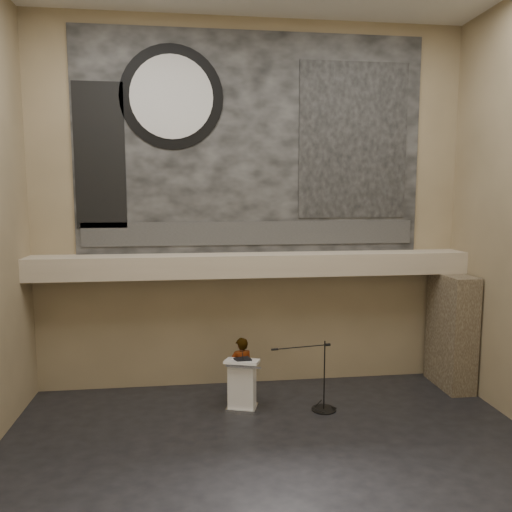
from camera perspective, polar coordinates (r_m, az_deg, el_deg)
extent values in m
plane|color=black|center=(9.01, 2.77, -23.35)|extent=(10.00, 10.00, 0.00)
cube|color=#7A6A4D|center=(11.72, -0.49, 5.58)|extent=(10.00, 0.02, 8.50)
cube|color=#7A6A4D|center=(3.90, 13.35, 2.27)|extent=(10.00, 0.02, 8.50)
cube|color=tan|center=(11.44, -0.25, -1.00)|extent=(10.00, 0.80, 0.50)
cylinder|color=#B2893D|center=(11.35, -8.27, -2.56)|extent=(0.04, 0.04, 0.06)
cylinder|color=#B2893D|center=(11.81, 8.98, -2.20)|extent=(0.04, 0.04, 0.06)
cube|color=black|center=(11.74, -0.48, 12.67)|extent=(8.00, 0.05, 5.00)
cube|color=#2E2E2E|center=(11.69, -0.45, 2.63)|extent=(7.76, 0.02, 0.55)
cylinder|color=black|center=(11.77, -9.62, 17.47)|extent=(2.30, 0.02, 2.30)
cylinder|color=silver|center=(11.75, -9.63, 17.49)|extent=(1.84, 0.02, 1.84)
cube|color=black|center=(12.23, 11.07, 12.79)|extent=(2.60, 0.02, 3.60)
cube|color=black|center=(11.78, -17.43, 10.87)|extent=(1.10, 0.02, 3.20)
cube|color=#463A2B|center=(12.77, 21.43, -7.97)|extent=(0.60, 1.40, 2.70)
cube|color=silver|center=(11.10, -1.59, -16.95)|extent=(0.74, 0.64, 0.08)
cube|color=white|center=(10.90, -1.60, -14.45)|extent=(0.64, 0.52, 0.96)
cube|color=white|center=(10.70, -1.60, -11.95)|extent=(0.82, 0.68, 0.13)
cube|color=black|center=(10.67, -1.54, -11.73)|extent=(0.38, 0.34, 0.04)
cube|color=white|center=(10.64, -2.08, -11.88)|extent=(0.29, 0.33, 0.00)
imported|color=silver|center=(11.26, -1.70, -12.84)|extent=(0.58, 0.43, 1.44)
cylinder|color=black|center=(11.19, 7.74, -16.97)|extent=(0.52, 0.52, 0.02)
cylinder|color=black|center=(10.90, 7.81, -13.40)|extent=(0.03, 0.03, 1.51)
cylinder|color=black|center=(10.48, 5.06, -10.33)|extent=(1.22, 0.21, 0.02)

